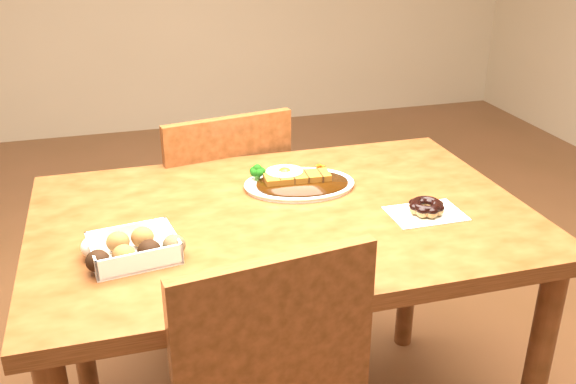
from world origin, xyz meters
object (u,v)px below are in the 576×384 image
object	(u,v)px
donut_box	(132,248)
pon_de_ring	(426,207)
katsu_curry_plate	(297,182)
chair_far	(218,220)
table	(283,247)

from	to	relation	value
donut_box	pon_de_ring	size ratio (longest dim) A/B	1.21
katsu_curry_plate	pon_de_ring	distance (m)	0.35
chair_far	donut_box	world-z (taller)	chair_far
chair_far	donut_box	bearing A→B (deg)	55.83
pon_de_ring	katsu_curry_plate	bearing A→B (deg)	135.99
table	donut_box	xyz separation A→B (m)	(-0.37, -0.13, 0.12)
donut_box	pon_de_ring	bearing A→B (deg)	1.89
chair_far	katsu_curry_plate	world-z (taller)	chair_far
katsu_curry_plate	pon_de_ring	world-z (taller)	katsu_curry_plate
table	donut_box	size ratio (longest dim) A/B	5.57
table	pon_de_ring	xyz separation A→B (m)	(0.33, -0.11, 0.12)
donut_box	pon_de_ring	distance (m)	0.70
katsu_curry_plate	donut_box	world-z (taller)	katsu_curry_plate
katsu_curry_plate	table	bearing A→B (deg)	-119.55
chair_far	pon_de_ring	size ratio (longest dim) A/B	4.88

